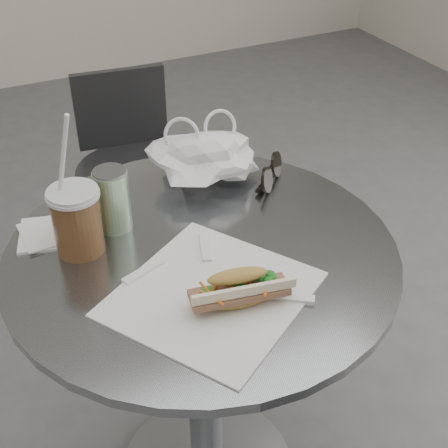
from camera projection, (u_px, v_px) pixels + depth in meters
name	position (u px, v px, depth m)	size (l,w,h in m)	color
cafe_table	(204.00, 348.00, 1.36)	(0.76, 0.76, 0.74)	slate
chair_far	(136.00, 198.00, 2.10)	(0.38, 0.40, 0.73)	#313134
sandwich_paper	(212.00, 294.00, 1.09)	(0.32, 0.30, 0.00)	white
banh_mi	(239.00, 289.00, 1.05)	(0.22, 0.12, 0.07)	#AD8541
iced_coffee	(77.00, 220.00, 1.16)	(0.10, 0.10, 0.29)	brown
sunglasses	(270.00, 174.00, 1.39)	(0.11, 0.11, 0.06)	black
plastic_bag	(205.00, 160.00, 1.37)	(0.22, 0.17, 0.11)	white
napkin_stack	(49.00, 233.00, 1.24)	(0.14, 0.14, 0.01)	white
drink_can	(113.00, 200.00, 1.22)	(0.07, 0.07, 0.13)	#5D9D5B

